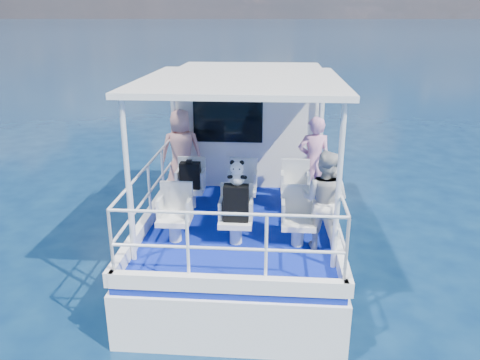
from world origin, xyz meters
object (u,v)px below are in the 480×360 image
passenger_port_fwd (181,151)px  backpack_center (236,203)px  passenger_stbd_aft (325,201)px  panda (237,173)px

passenger_port_fwd → backpack_center: 2.48m
passenger_stbd_aft → panda: (-1.23, 0.03, 0.37)m
passenger_port_fwd → backpack_center: size_ratio=2.94×
passenger_stbd_aft → panda: 1.28m
passenger_stbd_aft → backpack_center: bearing=25.6°
panda → passenger_stbd_aft: bearing=-1.6°
panda → backpack_center: bearing=-111.0°
passenger_port_fwd → passenger_stbd_aft: bearing=127.3°
backpack_center → passenger_port_fwd: bearing=119.2°
passenger_stbd_aft → panda: size_ratio=4.04×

